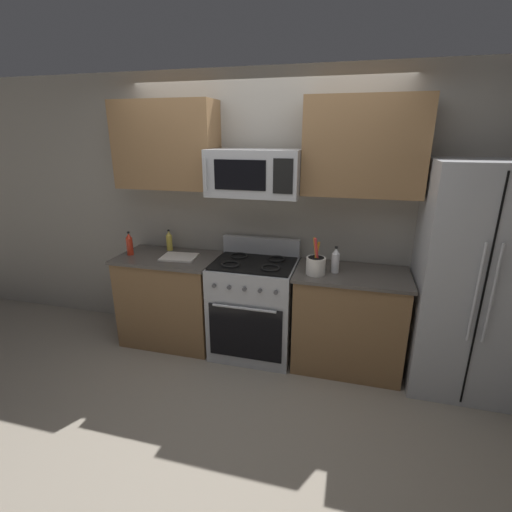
{
  "coord_description": "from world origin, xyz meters",
  "views": [
    {
      "loc": [
        0.84,
        -2.42,
        2.05
      ],
      "look_at": [
        0.05,
        0.54,
        1.03
      ],
      "focal_mm": 26.01,
      "sensor_mm": 36.0,
      "label": 1
    }
  ],
  "objects": [
    {
      "name": "bottle_hot_sauce",
      "position": [
        -1.25,
        0.62,
        1.02
      ],
      "size": [
        0.06,
        0.06,
        0.23
      ],
      "color": "red",
      "rests_on": "counter_left"
    },
    {
      "name": "bottle_oil",
      "position": [
        -0.95,
        0.85,
        1.01
      ],
      "size": [
        0.06,
        0.06,
        0.21
      ],
      "color": "gold",
      "rests_on": "counter_left"
    },
    {
      "name": "range_oven",
      "position": [
        -0.0,
        0.66,
        0.47
      ],
      "size": [
        0.76,
        0.65,
        1.09
      ],
      "color": "#B2B5BA",
      "rests_on": "ground"
    },
    {
      "name": "bottle_vinegar",
      "position": [
        0.73,
        0.64,
        1.02
      ],
      "size": [
        0.07,
        0.07,
        0.23
      ],
      "color": "silver",
      "rests_on": "counter_right"
    },
    {
      "name": "upper_cabinets_left",
      "position": [
        -0.88,
        0.81,
        1.94
      ],
      "size": [
        0.96,
        0.34,
        0.78
      ],
      "color": "olive"
    },
    {
      "name": "wall_back",
      "position": [
        0.0,
        1.03,
        1.3
      ],
      "size": [
        8.0,
        0.1,
        2.6
      ],
      "primitive_type": "cube",
      "color": "#9E998E",
      "rests_on": "ground"
    },
    {
      "name": "counter_right",
      "position": [
        0.88,
        0.66,
        0.46
      ],
      "size": [
        0.97,
        0.6,
        0.91
      ],
      "color": "olive",
      "rests_on": "ground"
    },
    {
      "name": "microwave",
      "position": [
        -0.0,
        0.69,
        1.73
      ],
      "size": [
        0.79,
        0.44,
        0.39
      ],
      "color": "#B2B5BA"
    },
    {
      "name": "refrigerator",
      "position": [
        1.77,
        0.65,
        0.93
      ],
      "size": [
        0.79,
        0.72,
        1.87
      ],
      "color": "#B2B5BA",
      "rests_on": "ground"
    },
    {
      "name": "utensil_crock",
      "position": [
        0.57,
        0.55,
        0.99
      ],
      "size": [
        0.16,
        0.16,
        0.32
      ],
      "color": "white",
      "rests_on": "counter_right"
    },
    {
      "name": "ground_plane",
      "position": [
        0.0,
        0.0,
        0.0
      ],
      "size": [
        16.0,
        16.0,
        0.0
      ],
      "primitive_type": "plane",
      "color": "gray"
    },
    {
      "name": "upper_cabinets_right",
      "position": [
        0.88,
        0.81,
        1.94
      ],
      "size": [
        0.96,
        0.34,
        0.78
      ],
      "color": "olive"
    },
    {
      "name": "cutting_board",
      "position": [
        -0.74,
        0.65,
        0.92
      ],
      "size": [
        0.35,
        0.29,
        0.02
      ],
      "primitive_type": "cube",
      "rotation": [
        0.0,
        0.0,
        0.1
      ],
      "color": "silver",
      "rests_on": "counter_left"
    },
    {
      "name": "counter_left",
      "position": [
        -0.87,
        0.66,
        0.46
      ],
      "size": [
        0.97,
        0.6,
        0.91
      ],
      "color": "olive",
      "rests_on": "ground"
    }
  ]
}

